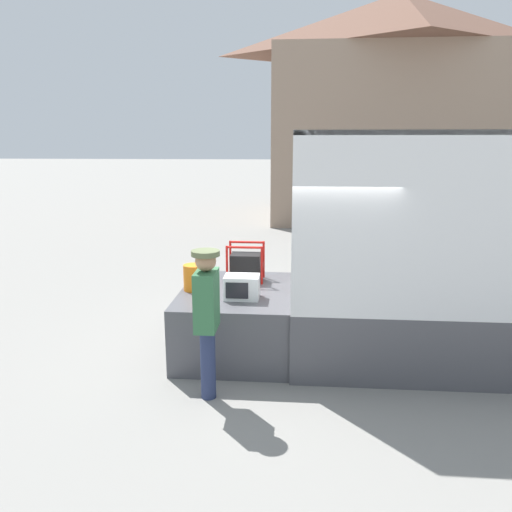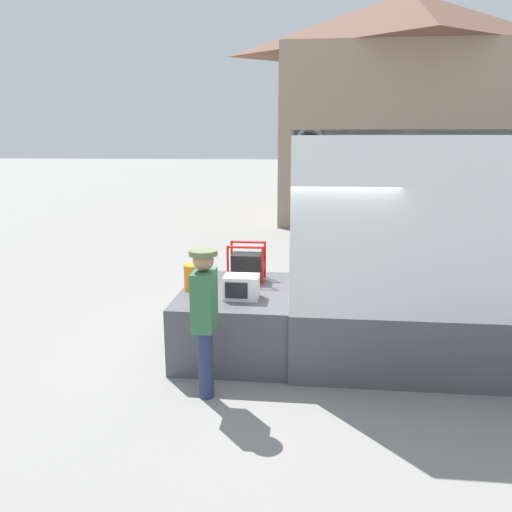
% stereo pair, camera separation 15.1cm
% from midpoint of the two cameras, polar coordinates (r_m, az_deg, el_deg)
% --- Properties ---
extents(ground_plane, '(160.00, 160.00, 0.00)m').
position_cam_midpoint_polar(ground_plane, '(7.49, 3.37, -10.70)').
color(ground_plane, gray).
extents(tailgate_deck, '(1.59, 2.07, 0.91)m').
position_cam_midpoint_polar(tailgate_deck, '(7.37, -2.81, -7.25)').
color(tailgate_deck, '#4C4C51').
rests_on(tailgate_deck, ground).
extents(microwave, '(0.47, 0.35, 0.32)m').
position_cam_midpoint_polar(microwave, '(6.79, -2.27, -3.57)').
color(microwave, white).
rests_on(microwave, tailgate_deck).
extents(portable_generator, '(0.56, 0.43, 0.58)m').
position_cam_midpoint_polar(portable_generator, '(7.64, -1.65, -1.21)').
color(portable_generator, black).
rests_on(portable_generator, tailgate_deck).
extents(orange_bucket, '(0.29, 0.29, 0.37)m').
position_cam_midpoint_polar(orange_bucket, '(7.21, -7.72, -2.45)').
color(orange_bucket, orange).
rests_on(orange_bucket, tailgate_deck).
extents(worker_person, '(0.32, 0.44, 1.81)m').
position_cam_midpoint_polar(worker_person, '(5.82, -6.40, -5.99)').
color(worker_person, navy).
rests_on(worker_person, ground).
extents(house_backdrop, '(9.88, 6.82, 8.45)m').
position_cam_midpoint_polar(house_backdrop, '(21.07, 15.44, 16.06)').
color(house_backdrop, gray).
rests_on(house_backdrop, ground).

